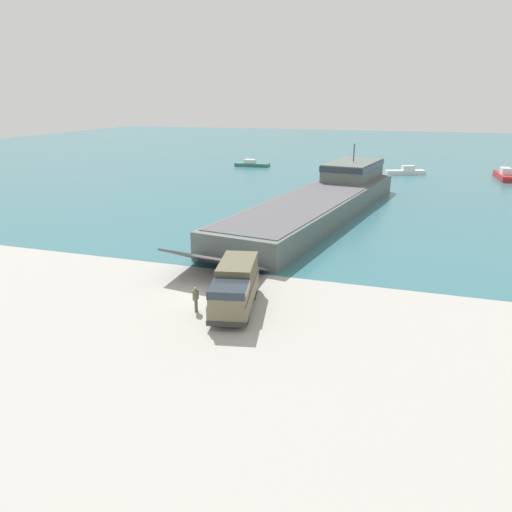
{
  "coord_description": "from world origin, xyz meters",
  "views": [
    {
      "loc": [
        13.81,
        -29.97,
        13.3
      ],
      "look_at": [
        2.99,
        3.02,
        2.18
      ],
      "focal_mm": 35.0,
      "sensor_mm": 36.0,
      "label": 1
    }
  ],
  "objects_px": {
    "moored_boat_b": "(504,175)",
    "landing_craft": "(325,198)",
    "military_truck": "(235,287)",
    "moored_boat_c": "(252,164)",
    "moored_boat_a": "(406,171)",
    "soldier_on_ramp": "(196,297)"
  },
  "relations": [
    {
      "from": "moored_boat_b",
      "to": "landing_craft",
      "type": "bearing_deg",
      "value": -128.12
    },
    {
      "from": "military_truck",
      "to": "moored_boat_c",
      "type": "height_order",
      "value": "military_truck"
    },
    {
      "from": "landing_craft",
      "to": "moored_boat_b",
      "type": "xyz_separation_m",
      "value": [
        24.06,
        34.65,
        -1.09
      ]
    },
    {
      "from": "military_truck",
      "to": "moored_boat_a",
      "type": "bearing_deg",
      "value": 161.03
    },
    {
      "from": "moored_boat_c",
      "to": "soldier_on_ramp",
      "type": "bearing_deg",
      "value": 13.02
    },
    {
      "from": "moored_boat_b",
      "to": "soldier_on_ramp",
      "type": "bearing_deg",
      "value": -115.2
    },
    {
      "from": "moored_boat_a",
      "to": "moored_boat_c",
      "type": "bearing_deg",
      "value": 64.83
    },
    {
      "from": "moored_boat_a",
      "to": "moored_boat_c",
      "type": "distance_m",
      "value": 29.76
    },
    {
      "from": "military_truck",
      "to": "moored_boat_c",
      "type": "distance_m",
      "value": 70.45
    },
    {
      "from": "military_truck",
      "to": "moored_boat_b",
      "type": "xyz_separation_m",
      "value": [
        24.28,
        64.81,
        -0.86
      ]
    },
    {
      "from": "moored_boat_b",
      "to": "moored_boat_c",
      "type": "distance_m",
      "value": 45.79
    },
    {
      "from": "moored_boat_b",
      "to": "military_truck",
      "type": "bearing_deg",
      "value": -113.89
    },
    {
      "from": "soldier_on_ramp",
      "to": "landing_craft",
      "type": "bearing_deg",
      "value": 83.15
    },
    {
      "from": "landing_craft",
      "to": "moored_boat_b",
      "type": "distance_m",
      "value": 42.2
    },
    {
      "from": "soldier_on_ramp",
      "to": "moored_boat_b",
      "type": "height_order",
      "value": "moored_boat_b"
    },
    {
      "from": "military_truck",
      "to": "moored_boat_b",
      "type": "bearing_deg",
      "value": 147.69
    },
    {
      "from": "military_truck",
      "to": "moored_boat_b",
      "type": "height_order",
      "value": "military_truck"
    },
    {
      "from": "soldier_on_ramp",
      "to": "moored_boat_a",
      "type": "xyz_separation_m",
      "value": [
        10.48,
        66.59,
        -0.47
      ]
    },
    {
      "from": "military_truck",
      "to": "soldier_on_ramp",
      "type": "relative_size",
      "value": 4.38
    },
    {
      "from": "landing_craft",
      "to": "moored_boat_c",
      "type": "bearing_deg",
      "value": 129.13
    },
    {
      "from": "moored_boat_a",
      "to": "moored_boat_b",
      "type": "distance_m",
      "value": 16.04
    },
    {
      "from": "soldier_on_ramp",
      "to": "moored_boat_b",
      "type": "relative_size",
      "value": 0.19
    }
  ]
}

